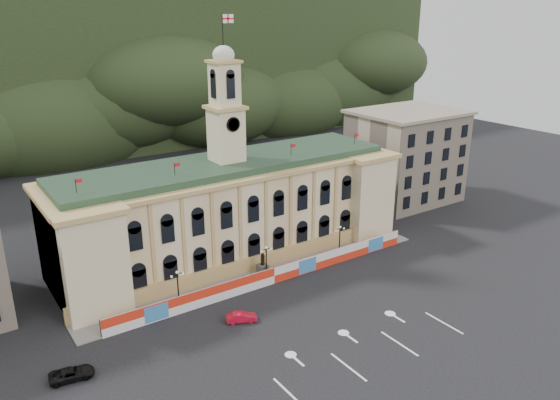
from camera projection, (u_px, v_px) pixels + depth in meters
ground at (341, 331)px, 67.59m from camera, size 260.00×260.00×0.00m
lane_markings at (369, 351)px, 63.69m from camera, size 26.00×10.00×0.02m
hill_ridge at (67, 76)px, 156.29m from camera, size 230.00×80.00×64.00m
city_hall at (230, 208)px, 86.54m from camera, size 56.20×17.60×37.10m
side_building_right at (406, 156)px, 111.45m from camera, size 21.00×17.00×18.60m
hoarding_fence at (274, 275)px, 78.96m from camera, size 50.00×0.44×2.50m
pavement at (264, 276)px, 81.41m from camera, size 56.00×5.50×0.16m
statue at (263, 268)px, 81.24m from camera, size 1.40×1.40×3.72m
lamp_left at (178, 285)px, 72.40m from camera, size 1.96×0.44×5.15m
lamp_center at (266, 259)px, 79.83m from camera, size 1.96×0.44×5.15m
lamp_right at (340, 238)px, 87.26m from camera, size 1.96×0.44×5.15m
red_sedan at (242, 317)px, 69.40m from camera, size 4.24×4.91×1.29m
black_suv at (72, 374)px, 58.63m from camera, size 3.67×5.40×1.31m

